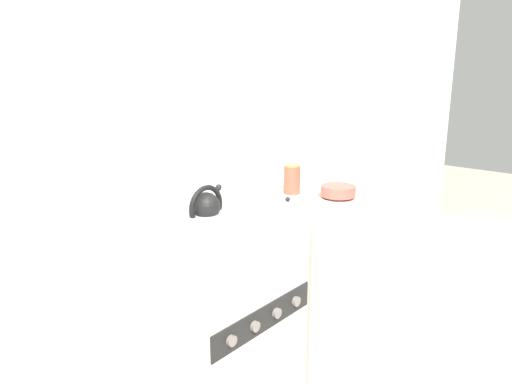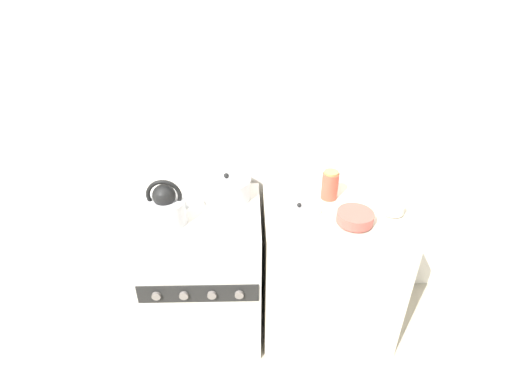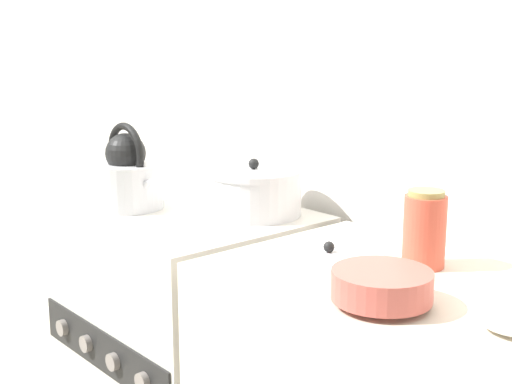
{
  "view_description": "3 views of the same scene",
  "coord_description": "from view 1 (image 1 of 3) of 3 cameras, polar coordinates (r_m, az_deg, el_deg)",
  "views": [
    {
      "loc": [
        -1.39,
        -1.14,
        1.53
      ],
      "look_at": [
        0.27,
        0.27,
        0.95
      ],
      "focal_mm": 35.0,
      "sensor_mm": 36.0,
      "label": 1
    },
    {
      "loc": [
        0.26,
        -1.42,
        1.98
      ],
      "look_at": [
        0.29,
        0.27,
        0.94
      ],
      "focal_mm": 28.0,
      "sensor_mm": 36.0,
      "label": 2
    },
    {
      "loc": [
        1.51,
        -0.8,
        1.3
      ],
      "look_at": [
        0.25,
        0.29,
        0.93
      ],
      "focal_mm": 50.0,
      "sensor_mm": 36.0,
      "label": 3
    }
  ],
  "objects": [
    {
      "name": "wall_back",
      "position": [
        2.24,
        -10.97,
        7.58
      ],
      "size": [
        7.0,
        0.06,
        2.5
      ],
      "color": "silver",
      "rests_on": "ground_plane"
    },
    {
      "name": "stove",
      "position": [
        2.26,
        -4.41,
        -14.36
      ],
      "size": [
        0.63,
        0.55,
        0.84
      ],
      "color": "beige",
      "rests_on": "ground_plane"
    },
    {
      "name": "counter",
      "position": [
        2.75,
        6.03,
        -8.9
      ],
      "size": [
        0.73,
        0.52,
        0.84
      ],
      "color": "beige",
      "rests_on": "ground_plane"
    },
    {
      "name": "kettle",
      "position": [
        1.91,
        -5.62,
        -3.47
      ],
      "size": [
        0.24,
        0.2,
        0.23
      ],
      "color": "silver",
      "rests_on": "stove"
    },
    {
      "name": "cooking_pot",
      "position": [
        2.25,
        -4.25,
        -1.27
      ],
      "size": [
        0.25,
        0.25,
        0.15
      ],
      "color": "silver",
      "rests_on": "stove"
    },
    {
      "name": "enamel_bowl",
      "position": [
        2.59,
        9.38,
        0.12
      ],
      "size": [
        0.18,
        0.18,
        0.06
      ],
      "color": "#B75147",
      "rests_on": "counter"
    },
    {
      "name": "small_ceramic_bowl",
      "position": [
        2.81,
        10.18,
        1.15
      ],
      "size": [
        0.11,
        0.11,
        0.06
      ],
      "color": "beige",
      "rests_on": "counter"
    },
    {
      "name": "storage_jar",
      "position": [
        2.64,
        4.14,
        1.49
      ],
      "size": [
        0.09,
        0.09,
        0.16
      ],
      "color": "#CC4C38",
      "rests_on": "counter"
    },
    {
      "name": "loose_pot_lid",
      "position": [
        2.47,
        3.64,
        -1.2
      ],
      "size": [
        0.23,
        0.23,
        0.03
      ],
      "color": "silver",
      "rests_on": "counter"
    }
  ]
}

